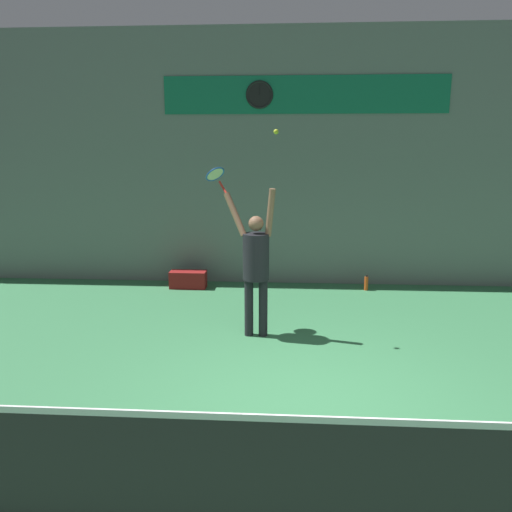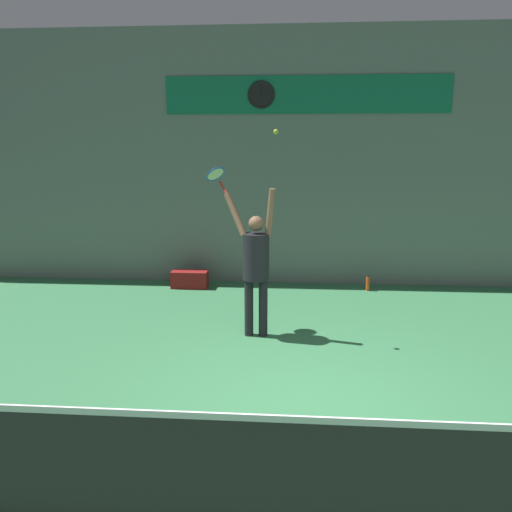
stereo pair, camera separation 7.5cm
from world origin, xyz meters
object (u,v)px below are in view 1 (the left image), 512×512
(tennis_player, at_px, (256,262))
(scoreboard_clock, at_px, (259,95))
(water_bottle, at_px, (366,283))
(tennis_ball, at_px, (276,132))
(equipment_bag, at_px, (188,279))
(tennis_racket, at_px, (216,175))

(tennis_player, bearing_deg, scoreboard_clock, 92.32)
(scoreboard_clock, xyz_separation_m, tennis_player, (0.12, -2.97, -2.60))
(tennis_player, distance_m, water_bottle, 3.38)
(scoreboard_clock, bearing_deg, tennis_ball, -82.60)
(equipment_bag, bearing_deg, tennis_racket, -67.02)
(tennis_racket, height_order, tennis_ball, tennis_ball)
(tennis_ball, bearing_deg, scoreboard_clock, 97.40)
(tennis_player, distance_m, equipment_bag, 3.07)
(tennis_ball, bearing_deg, tennis_player, 158.34)
(scoreboard_clock, distance_m, water_bottle, 4.19)
(scoreboard_clock, bearing_deg, water_bottle, -11.35)
(scoreboard_clock, xyz_separation_m, tennis_racket, (-0.50, -2.58, -1.40))
(scoreboard_clock, height_order, tennis_racket, scoreboard_clock)
(tennis_ball, xyz_separation_m, equipment_bag, (-1.79, 2.61, -2.77))
(scoreboard_clock, bearing_deg, equipment_bag, -161.21)
(tennis_racket, bearing_deg, scoreboard_clock, 79.15)
(scoreboard_clock, relative_size, equipment_bag, 0.73)
(tennis_player, bearing_deg, equipment_bag, 121.20)
(tennis_player, relative_size, water_bottle, 7.06)
(tennis_racket, height_order, equipment_bag, tennis_racket)
(scoreboard_clock, relative_size, tennis_ball, 7.73)
(tennis_player, bearing_deg, tennis_racket, 148.08)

